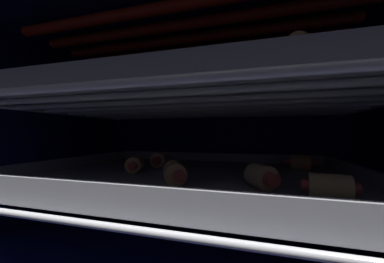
# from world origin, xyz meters

# --- Properties ---
(ground_plane) EXTENTS (0.60, 0.44, 0.01)m
(ground_plane) POSITION_xyz_m (0.00, 0.00, -0.01)
(ground_plane) COLOR #0C1138
(oven_wall_back) EXTENTS (0.60, 0.01, 0.33)m
(oven_wall_back) POSITION_xyz_m (0.00, 0.21, 0.17)
(oven_wall_back) COLOR #0C1138
(oven_wall_back) RESTS_ON ground_plane
(oven_wall_left) EXTENTS (0.01, 0.42, 0.33)m
(oven_wall_left) POSITION_xyz_m (-0.30, 0.00, 0.17)
(oven_wall_left) COLOR #0C1138
(oven_wall_left) RESTS_ON ground_plane
(oven_ceiling) EXTENTS (0.60, 0.44, 0.01)m
(oven_ceiling) POSITION_xyz_m (0.00, 0.00, 0.34)
(oven_ceiling) COLOR #0C1138
(heating_element) EXTENTS (0.46, 0.20, 0.02)m
(heating_element) POSITION_xyz_m (0.00, -0.00, 0.31)
(heating_element) COLOR maroon
(oven_rack_lower) EXTENTS (0.55, 0.41, 0.01)m
(oven_rack_lower) POSITION_xyz_m (0.00, 0.00, 0.08)
(oven_rack_lower) COLOR #B7B7BC
(baking_tray_lower) EXTENTS (0.47, 0.34, 0.03)m
(baking_tray_lower) POSITION_xyz_m (0.00, 0.00, 0.09)
(baking_tray_lower) COLOR gray
(baking_tray_lower) RESTS_ON oven_rack_lower
(pig_in_blanket_lower_0) EXTENTS (0.04, 0.05, 0.03)m
(pig_in_blanket_lower_0) POSITION_xyz_m (-0.09, -0.01, 0.11)
(pig_in_blanket_lower_0) COLOR tan
(pig_in_blanket_lower_0) RESTS_ON baking_tray_lower
(pig_in_blanket_lower_1) EXTENTS (0.05, 0.03, 0.03)m
(pig_in_blanket_lower_1) POSITION_xyz_m (0.17, 0.09, 0.11)
(pig_in_blanket_lower_1) COLOR tan
(pig_in_blanket_lower_1) RESTS_ON baking_tray_lower
(pig_in_blanket_lower_2) EXTENTS (0.04, 0.05, 0.03)m
(pig_in_blanket_lower_2) POSITION_xyz_m (0.00, -0.08, 0.11)
(pig_in_blanket_lower_2) COLOR tan
(pig_in_blanket_lower_2) RESTS_ON baking_tray_lower
(pig_in_blanket_lower_3) EXTENTS (0.03, 0.05, 0.03)m
(pig_in_blanket_lower_3) POSITION_xyz_m (-0.08, 0.05, 0.11)
(pig_in_blanket_lower_3) COLOR tan
(pig_in_blanket_lower_3) RESTS_ON baking_tray_lower
(pig_in_blanket_lower_4) EXTENTS (0.05, 0.03, 0.02)m
(pig_in_blanket_lower_4) POSITION_xyz_m (0.17, -0.10, 0.11)
(pig_in_blanket_lower_4) COLOR tan
(pig_in_blanket_lower_4) RESTS_ON baking_tray_lower
(pig_in_blanket_lower_5) EXTENTS (0.04, 0.05, 0.03)m
(pig_in_blanket_lower_5) POSITION_xyz_m (0.10, -0.07, 0.11)
(pig_in_blanket_lower_5) COLOR tan
(pig_in_blanket_lower_5) RESTS_ON baking_tray_lower
(oven_rack_upper) EXTENTS (0.55, 0.41, 0.01)m
(oven_rack_upper) POSITION_xyz_m (0.00, -0.00, 0.20)
(oven_rack_upper) COLOR #B7B7BC
(baking_tray_upper) EXTENTS (0.47, 0.34, 0.02)m
(baking_tray_upper) POSITION_xyz_m (0.00, 0.00, 0.21)
(baking_tray_upper) COLOR gray
(baking_tray_upper) RESTS_ON oven_rack_upper
(pig_in_blanket_upper_0) EXTENTS (0.04, 0.06, 0.03)m
(pig_in_blanket_upper_0) POSITION_xyz_m (0.12, -0.14, 0.22)
(pig_in_blanket_upper_0) COLOR tan
(pig_in_blanket_upper_0) RESTS_ON baking_tray_upper
(pig_in_blanket_upper_1) EXTENTS (0.05, 0.05, 0.03)m
(pig_in_blanket_upper_1) POSITION_xyz_m (-0.04, -0.03, 0.23)
(pig_in_blanket_upper_1) COLOR tan
(pig_in_blanket_upper_1) RESTS_ON baking_tray_upper
(pig_in_blanket_upper_2) EXTENTS (0.04, 0.06, 0.03)m
(pig_in_blanket_upper_2) POSITION_xyz_m (0.02, -0.10, 0.23)
(pig_in_blanket_upper_2) COLOR tan
(pig_in_blanket_upper_2) RESTS_ON baking_tray_upper
(pig_in_blanket_upper_3) EXTENTS (0.03, 0.06, 0.03)m
(pig_in_blanket_upper_3) POSITION_xyz_m (0.10, -0.09, 0.22)
(pig_in_blanket_upper_3) COLOR tan
(pig_in_blanket_upper_3) RESTS_ON baking_tray_upper
(pig_in_blanket_upper_4) EXTENTS (0.04, 0.06, 0.03)m
(pig_in_blanket_upper_4) POSITION_xyz_m (-0.20, 0.13, 0.23)
(pig_in_blanket_upper_4) COLOR tan
(pig_in_blanket_upper_4) RESTS_ON baking_tray_upper
(pig_in_blanket_upper_5) EXTENTS (0.05, 0.03, 0.03)m
(pig_in_blanket_upper_5) POSITION_xyz_m (0.06, 0.01, 0.22)
(pig_in_blanket_upper_5) COLOR tan
(pig_in_blanket_upper_5) RESTS_ON baking_tray_upper
(pig_in_blanket_upper_6) EXTENTS (0.05, 0.05, 0.02)m
(pig_in_blanket_upper_6) POSITION_xyz_m (0.15, 0.06, 0.22)
(pig_in_blanket_upper_6) COLOR tan
(pig_in_blanket_upper_6) RESTS_ON baking_tray_upper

